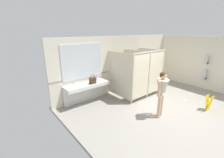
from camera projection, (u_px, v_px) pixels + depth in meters
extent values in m
cube|color=gray|center=(170.00, 110.00, 5.86)|extent=(7.12, 6.00, 0.10)
cube|color=beige|center=(122.00, 63.00, 7.49)|extent=(7.12, 0.12, 2.61)
cube|color=beige|center=(210.00, 64.00, 7.44)|extent=(0.12, 6.00, 2.61)
cube|color=#9E937F|center=(122.00, 69.00, 7.52)|extent=(7.12, 0.01, 0.06)
cube|color=silver|center=(87.00, 85.00, 6.08)|extent=(1.84, 0.58, 0.14)
cube|color=silver|center=(85.00, 93.00, 6.39)|extent=(1.84, 0.08, 0.70)
cube|color=#ADADA8|center=(77.00, 87.00, 5.78)|extent=(0.42, 0.32, 0.11)
cylinder|color=silver|center=(74.00, 83.00, 5.91)|extent=(0.04, 0.04, 0.11)
cylinder|color=silver|center=(75.00, 83.00, 5.86)|extent=(0.03, 0.11, 0.03)
sphere|color=silver|center=(76.00, 83.00, 5.97)|extent=(0.04, 0.04, 0.04)
cube|color=#ADADA8|center=(97.00, 82.00, 6.33)|extent=(0.42, 0.32, 0.11)
cylinder|color=silver|center=(94.00, 79.00, 6.47)|extent=(0.04, 0.04, 0.11)
cylinder|color=silver|center=(95.00, 78.00, 6.41)|extent=(0.03, 0.11, 0.03)
sphere|color=silver|center=(96.00, 79.00, 6.52)|extent=(0.04, 0.04, 0.04)
cube|color=silver|center=(82.00, 62.00, 6.02)|extent=(1.74, 0.02, 1.37)
cube|color=beige|center=(120.00, 75.00, 6.41)|extent=(0.03, 1.54, 1.89)
cylinder|color=silver|center=(131.00, 103.00, 6.19)|extent=(0.05, 0.05, 0.12)
cube|color=beige|center=(136.00, 71.00, 7.00)|extent=(0.03, 1.54, 1.89)
cylinder|color=silver|center=(147.00, 96.00, 6.78)|extent=(0.05, 0.05, 0.12)
cube|color=beige|center=(149.00, 68.00, 7.59)|extent=(0.03, 1.54, 1.89)
cylinder|color=silver|center=(160.00, 91.00, 7.37)|extent=(0.05, 0.05, 0.12)
cube|color=beige|center=(141.00, 77.00, 6.16)|extent=(0.91, 0.03, 1.79)
cube|color=beige|center=(156.00, 73.00, 6.75)|extent=(0.91, 0.03, 1.79)
cube|color=#B7BABF|center=(151.00, 52.00, 6.16)|extent=(2.03, 0.04, 0.04)
cube|color=#B7BABF|center=(207.00, 60.00, 7.40)|extent=(0.31, 0.12, 0.40)
cube|color=black|center=(208.00, 63.00, 7.39)|extent=(0.23, 0.01, 0.06)
cube|color=#B7BABF|center=(205.00, 74.00, 7.58)|extent=(0.36, 0.12, 0.50)
cube|color=black|center=(206.00, 78.00, 7.59)|extent=(0.28, 0.01, 0.06)
cylinder|color=#DBAD89|center=(161.00, 105.00, 5.25)|extent=(0.11, 0.11, 0.79)
cylinder|color=#DBAD89|center=(159.00, 107.00, 5.12)|extent=(0.11, 0.11, 0.79)
cone|color=beige|center=(162.00, 89.00, 5.00)|extent=(0.46, 0.46, 0.68)
cube|color=beige|center=(163.00, 81.00, 4.91)|extent=(0.45, 0.23, 0.10)
cylinder|color=#DBAD89|center=(165.00, 85.00, 5.15)|extent=(0.08, 0.08, 0.50)
cylinder|color=#DBAD89|center=(159.00, 89.00, 4.80)|extent=(0.08, 0.08, 0.50)
sphere|color=#DBAD89|center=(163.00, 76.00, 4.86)|extent=(0.21, 0.21, 0.21)
sphere|color=#472D19|center=(163.00, 75.00, 4.86)|extent=(0.22, 0.22, 0.22)
cube|color=#3F2D1E|center=(93.00, 81.00, 6.02)|extent=(0.25, 0.14, 0.24)
torus|color=#3F2D1E|center=(92.00, 77.00, 5.97)|extent=(0.19, 0.02, 0.19)
cylinder|color=#D899B2|center=(96.00, 78.00, 6.49)|extent=(0.07, 0.07, 0.17)
cylinder|color=black|center=(96.00, 76.00, 6.46)|extent=(0.03, 0.03, 0.04)
cube|color=yellow|center=(210.00, 103.00, 5.61)|extent=(0.28, 0.10, 0.58)
cube|color=yellow|center=(207.00, 103.00, 5.67)|extent=(0.28, 0.10, 0.58)
cylinder|color=black|center=(210.00, 96.00, 5.56)|extent=(0.28, 0.02, 0.02)
cylinder|color=#B7BABF|center=(185.00, 100.00, 6.50)|extent=(0.14, 0.14, 0.01)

